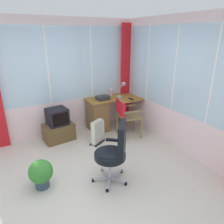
# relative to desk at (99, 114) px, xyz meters

# --- Properties ---
(ground) EXTENTS (5.12, 5.20, 0.06)m
(ground) POSITION_rel_desk_xyz_m (-1.06, -1.78, -0.45)
(ground) COLOR beige
(north_window_panel) EXTENTS (4.12, 0.07, 2.62)m
(north_window_panel) POSITION_rel_desk_xyz_m (-1.06, 0.34, 0.89)
(north_window_panel) COLOR silver
(north_window_panel) RESTS_ON ground
(east_window_panel) EXTENTS (0.07, 4.20, 2.62)m
(east_window_panel) POSITION_rel_desk_xyz_m (1.03, -1.78, 0.89)
(east_window_panel) COLOR silver
(east_window_panel) RESTS_ON ground
(curtain_corner) EXTENTS (0.31, 0.11, 2.52)m
(curtain_corner) POSITION_rel_desk_xyz_m (0.90, 0.21, 0.84)
(curtain_corner) COLOR red
(curtain_corner) RESTS_ON ground
(desk) EXTENTS (1.26, 0.79, 0.78)m
(desk) POSITION_rel_desk_xyz_m (0.00, 0.00, 0.00)
(desk) COLOR #926027
(desk) RESTS_ON ground
(desk_lamp) EXTENTS (0.23, 0.20, 0.39)m
(desk_lamp) POSITION_rel_desk_xyz_m (0.64, -0.06, 0.61)
(desk_lamp) COLOR #B2B7BC
(desk_lamp) RESTS_ON desk
(tv_remote) EXTENTS (0.05, 0.15, 0.02)m
(tv_remote) POSITION_rel_desk_xyz_m (0.69, -0.35, 0.37)
(tv_remote) COLOR black
(tv_remote) RESTS_ON desk
(spray_bottle) EXTENTS (0.06, 0.06, 0.22)m
(spray_bottle) POSITION_rel_desk_xyz_m (0.42, 0.16, 0.46)
(spray_bottle) COLOR pink
(spray_bottle) RESTS_ON desk
(paper_tray) EXTENTS (0.30, 0.23, 0.09)m
(paper_tray) POSITION_rel_desk_xyz_m (0.08, -0.02, 0.41)
(paper_tray) COLOR #2A2B2D
(paper_tray) RESTS_ON desk
(wooden_armchair) EXTENTS (0.58, 0.58, 0.90)m
(wooden_armchair) POSITION_rel_desk_xyz_m (0.33, -0.62, 0.18)
(wooden_armchair) COLOR olive
(wooden_armchair) RESTS_ON ground
(office_chair) EXTENTS (0.60, 0.61, 1.02)m
(office_chair) POSITION_rel_desk_xyz_m (-0.66, -1.89, 0.16)
(office_chair) COLOR #B7B7BF
(office_chair) RESTS_ON ground
(tv_on_stand) EXTENTS (0.68, 0.50, 0.75)m
(tv_on_stand) POSITION_rel_desk_xyz_m (-1.05, -0.05, -0.09)
(tv_on_stand) COLOR brown
(tv_on_stand) RESTS_ON ground
(space_heater) EXTENTS (0.40, 0.32, 0.53)m
(space_heater) POSITION_rel_desk_xyz_m (-0.34, -0.60, -0.15)
(space_heater) COLOR silver
(space_heater) RESTS_ON ground
(potted_plant) EXTENTS (0.37, 0.37, 0.47)m
(potted_plant) POSITION_rel_desk_xyz_m (-1.73, -1.46, -0.16)
(potted_plant) COLOR #31485B
(potted_plant) RESTS_ON ground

